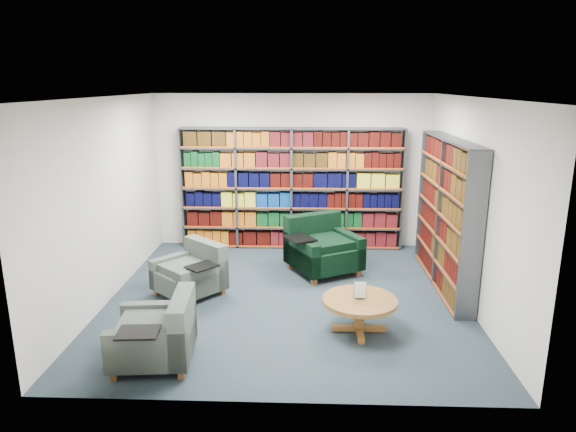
{
  "coord_description": "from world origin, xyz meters",
  "views": [
    {
      "loc": [
        0.28,
        -6.82,
        2.98
      ],
      "look_at": [
        0.0,
        0.6,
        1.05
      ],
      "focal_mm": 32.0,
      "sensor_mm": 36.0,
      "label": 1
    }
  ],
  "objects_px": {
    "chair_green_right": "(321,249)",
    "chair_teal_front": "(161,336)",
    "chair_teal_left": "(194,274)",
    "coffee_table": "(360,305)"
  },
  "relations": [
    {
      "from": "chair_green_right",
      "to": "chair_teal_front",
      "type": "relative_size",
      "value": 1.28
    },
    {
      "from": "chair_teal_left",
      "to": "chair_green_right",
      "type": "height_order",
      "value": "chair_green_right"
    },
    {
      "from": "chair_teal_left",
      "to": "coffee_table",
      "type": "distance_m",
      "value": 2.55
    },
    {
      "from": "chair_teal_left",
      "to": "coffee_table",
      "type": "height_order",
      "value": "chair_teal_left"
    },
    {
      "from": "chair_teal_left",
      "to": "chair_green_right",
      "type": "relative_size",
      "value": 0.87
    },
    {
      "from": "chair_teal_left",
      "to": "chair_teal_front",
      "type": "height_order",
      "value": "chair_teal_front"
    },
    {
      "from": "chair_green_right",
      "to": "coffee_table",
      "type": "xyz_separation_m",
      "value": [
        0.43,
        -2.13,
        -0.01
      ]
    },
    {
      "from": "chair_teal_left",
      "to": "chair_green_right",
      "type": "xyz_separation_m",
      "value": [
        1.87,
        1.02,
        0.06
      ]
    },
    {
      "from": "chair_green_right",
      "to": "chair_teal_front",
      "type": "bearing_deg",
      "value": -121.78
    },
    {
      "from": "chair_teal_left",
      "to": "coffee_table",
      "type": "bearing_deg",
      "value": -25.84
    }
  ]
}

